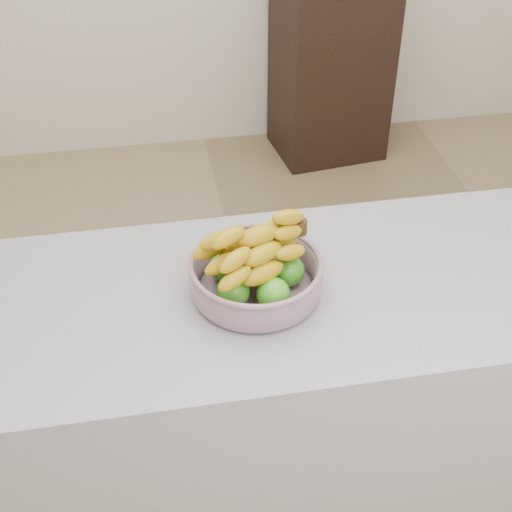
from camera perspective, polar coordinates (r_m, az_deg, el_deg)
The scene contains 4 objects.
ground at distance 2.49m, azimuth 1.50°, elevation -12.92°, with size 4.00×4.00×0.00m, color #8C7755.
counter at distance 1.92m, azimuth 3.89°, elevation -12.66°, with size 2.00×0.60×0.90m, color #96979E.
cabinet at distance 3.75m, azimuth 5.99°, elevation 14.94°, with size 0.53×0.42×0.95m, color black.
fruit_bowl at distance 1.54m, azimuth -0.01°, elevation -1.33°, with size 0.29×0.29×0.17m.
Camera 1 is at (-0.34, -1.53, 1.93)m, focal length 50.00 mm.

